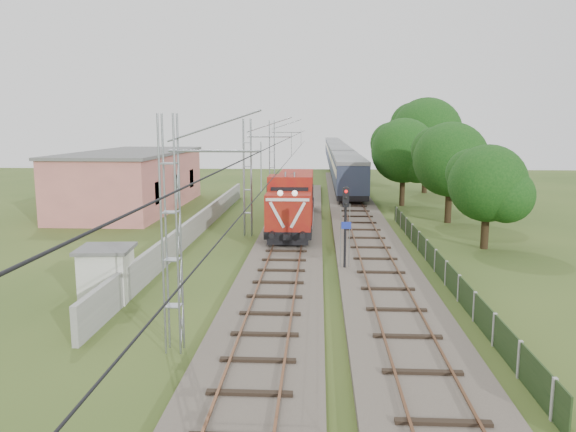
# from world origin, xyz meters

# --- Properties ---
(ground) EXTENTS (140.00, 140.00, 0.00)m
(ground) POSITION_xyz_m (0.00, 0.00, 0.00)
(ground) COLOR #32491B
(ground) RESTS_ON ground
(track_main) EXTENTS (4.20, 70.00, 0.45)m
(track_main) POSITION_xyz_m (0.00, 7.00, 0.18)
(track_main) COLOR #6B6054
(track_main) RESTS_ON ground
(track_side) EXTENTS (4.20, 80.00, 0.45)m
(track_side) POSITION_xyz_m (5.00, 20.00, 0.18)
(track_side) COLOR #6B6054
(track_side) RESTS_ON ground
(catenary) EXTENTS (3.31, 70.00, 8.00)m
(catenary) POSITION_xyz_m (-2.95, 12.00, 4.05)
(catenary) COLOR gray
(catenary) RESTS_ON ground
(boundary_wall) EXTENTS (0.25, 40.00, 1.50)m
(boundary_wall) POSITION_xyz_m (-6.50, 12.00, 0.75)
(boundary_wall) COLOR #9E9E99
(boundary_wall) RESTS_ON ground
(station_building) EXTENTS (8.40, 20.40, 5.22)m
(station_building) POSITION_xyz_m (-15.00, 24.00, 2.63)
(station_building) COLOR #D87E74
(station_building) RESTS_ON ground
(fence) EXTENTS (0.12, 32.00, 1.20)m
(fence) POSITION_xyz_m (8.00, 3.00, 0.60)
(fence) COLOR black
(fence) RESTS_ON ground
(locomotive) EXTENTS (2.89, 16.51, 4.19)m
(locomotive) POSITION_xyz_m (0.00, 15.19, 2.18)
(locomotive) COLOR black
(locomotive) RESTS_ON ground
(coach_rake) EXTENTS (3.10, 92.43, 3.58)m
(coach_rake) POSITION_xyz_m (5.00, 71.23, 2.56)
(coach_rake) COLOR black
(coach_rake) RESTS_ON ground
(signal_post) EXTENTS (0.50, 0.39, 4.52)m
(signal_post) POSITION_xyz_m (3.24, 2.41, 3.11)
(signal_post) COLOR black
(signal_post) RESTS_ON ground
(relay_hut) EXTENTS (2.50, 2.50, 2.37)m
(relay_hut) POSITION_xyz_m (-7.40, -2.59, 1.20)
(relay_hut) COLOR silver
(relay_hut) RESTS_ON ground
(tree_a) EXTENTS (4.98, 4.74, 6.45)m
(tree_a) POSITION_xyz_m (12.22, 8.75, 4.02)
(tree_a) COLOR #362516
(tree_a) RESTS_ON ground
(tree_b) EXTENTS (6.04, 5.75, 7.83)m
(tree_b) POSITION_xyz_m (12.06, 17.99, 4.89)
(tree_b) COLOR #362516
(tree_b) RESTS_ON ground
(tree_c) EXTENTS (6.33, 6.03, 8.21)m
(tree_c) POSITION_xyz_m (9.81, 27.14, 5.12)
(tree_c) COLOR #362516
(tree_c) RESTS_ON ground
(tree_d) EXTENTS (8.13, 7.74, 10.53)m
(tree_d) POSITION_xyz_m (13.78, 37.26, 6.57)
(tree_d) COLOR #362516
(tree_d) RESTS_ON ground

